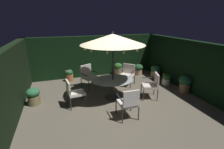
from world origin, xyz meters
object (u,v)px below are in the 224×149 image
potted_plant_back_center (138,69)px  potted_plant_left_far (69,75)px  potted_plant_front_corner (118,69)px  patio_chair_northeast (152,84)px  patio_umbrella (113,39)px  potted_plant_right_near (166,79)px  potted_plant_right_far (185,83)px  patio_dining_table (113,83)px  potted_plant_back_right (155,71)px  patio_chair_east (127,73)px  patio_chair_southeast (88,75)px  potted_plant_back_left (33,96)px  patio_chair_south (73,91)px  patio_chair_north (129,102)px

potted_plant_back_center → potted_plant_left_far: potted_plant_back_center is taller
potted_plant_back_center → potted_plant_front_corner: size_ratio=0.85×
potted_plant_back_center → patio_chair_northeast: bearing=-106.9°
patio_umbrella → potted_plant_right_near: bearing=9.3°
potted_plant_front_corner → potted_plant_right_far: bearing=-57.6°
patio_chair_northeast → patio_dining_table: bearing=160.9°
potted_plant_back_right → patio_chair_east: bearing=-165.1°
potted_plant_back_right → potted_plant_right_near: bearing=-96.4°
potted_plant_back_right → potted_plant_left_far: potted_plant_back_right is taller
patio_chair_southeast → potted_plant_back_left: (-2.18, -0.98, -0.25)m
patio_dining_table → patio_chair_east: patio_chair_east is taller
patio_chair_east → potted_plant_right_near: size_ratio=1.83×
patio_chair_east → potted_plant_back_center: 1.68m
patio_chair_south → patio_chair_north: bearing=-41.8°
potted_plant_right_far → potted_plant_right_near: 0.99m
patio_dining_table → potted_plant_back_left: (-2.88, 0.38, -0.27)m
patio_chair_northeast → potted_plant_right_near: bearing=35.0°
patio_umbrella → potted_plant_right_near: size_ratio=4.83×
patio_umbrella → potted_plant_front_corner: 3.33m
patio_chair_north → patio_chair_east: 2.83m
patio_chair_north → potted_plant_right_near: 3.47m
patio_chair_east → potted_plant_front_corner: size_ratio=1.39×
potted_plant_back_center → potted_plant_back_right: potted_plant_back_right is taller
patio_chair_northeast → potted_plant_right_far: (1.60, 0.00, -0.19)m
patio_umbrella → potted_plant_right_near: 3.48m
potted_plant_back_center → potted_plant_right_near: (0.54, -1.77, -0.05)m
patio_dining_table → potted_plant_left_far: 2.82m
patio_chair_southeast → potted_plant_right_far: size_ratio=1.43×
potted_plant_back_right → potted_plant_right_near: (-0.12, -1.10, -0.06)m
patio_dining_table → patio_chair_southeast: size_ratio=1.57×
patio_chair_east → patio_chair_south: size_ratio=1.00×
patio_dining_table → potted_plant_back_center: size_ratio=2.73×
potted_plant_back_center → potted_plant_back_right: 0.94m
patio_dining_table → potted_plant_right_far: size_ratio=2.24×
potted_plant_back_right → patio_chair_south: bearing=-158.5°
patio_chair_south → patio_chair_east: bearing=25.9°
patio_chair_northeast → patio_chair_east: patio_chair_northeast is taller
potted_plant_front_corner → patio_chair_north: bearing=-106.2°
patio_chair_south → potted_plant_back_center: 4.50m
patio_chair_northeast → potted_plant_front_corner: (-0.29, 2.97, -0.23)m
patio_dining_table → potted_plant_right_near: bearing=9.3°
patio_dining_table → patio_umbrella: bearing=-62.4°
patio_chair_east → potted_plant_left_far: (-2.55, 1.32, -0.27)m
patio_chair_northeast → patio_chair_east: 1.61m
patio_dining_table → potted_plant_back_center: (2.27, 2.23, -0.29)m
patio_chair_south → potted_plant_back_center: bearing=32.6°
patio_chair_north → potted_plant_right_near: size_ratio=1.93×
potted_plant_back_center → potted_plant_front_corner: 1.15m
potted_plant_front_corner → potted_plant_back_right: (1.79, -0.91, -0.03)m
patio_chair_east → potted_plant_back_left: patio_chair_east is taller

